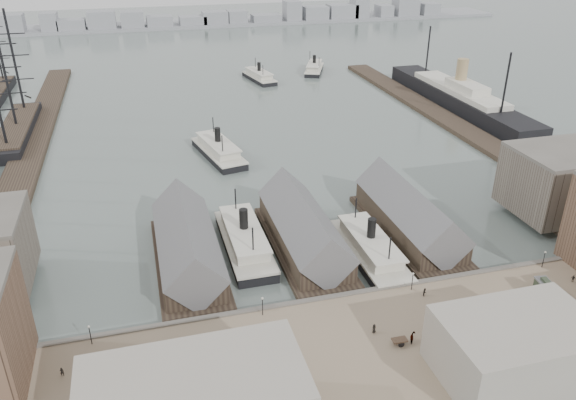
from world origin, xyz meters
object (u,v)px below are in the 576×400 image
object	(u,v)px
ocean_steamer	(459,97)
horse_cart_right	(410,339)
horse_cart_left	(176,355)
tram	(551,297)
ferry_docked_west	(244,240)
horse_cart_center	(254,356)

from	to	relation	value
ocean_steamer	horse_cart_right	xyz separation A→B (m)	(-84.40, -126.87, -1.32)
horse_cart_left	ocean_steamer	bearing A→B (deg)	-50.17
ocean_steamer	tram	world-z (taller)	ocean_steamer
tram	horse_cart_right	world-z (taller)	tram
tram	horse_cart_right	xyz separation A→B (m)	(-30.31, -2.65, -0.92)
ferry_docked_west	horse_cart_right	bearing A→B (deg)	-63.27
ferry_docked_west	horse_cart_center	bearing A→B (deg)	-99.07
tram	horse_cart_right	distance (m)	30.44
ocean_steamer	tram	size ratio (longest dim) A/B	9.83
ferry_docked_west	ocean_steamer	xyz separation A→B (m)	(105.00, 85.95, 1.60)
ocean_steamer	horse_cart_center	xyz separation A→B (m)	(-111.07, -123.94, -1.36)
horse_cart_center	horse_cart_right	distance (m)	26.83
ferry_docked_west	horse_cart_center	distance (m)	38.48
horse_cart_left	horse_cart_right	xyz separation A→B (m)	(38.96, -6.51, -0.01)
tram	horse_cart_center	size ratio (longest dim) A/B	2.00
tram	horse_cart_center	world-z (taller)	tram
ocean_steamer	tram	xyz separation A→B (m)	(-54.08, -124.22, -0.40)
ferry_docked_west	horse_cart_left	distance (m)	39.00
horse_cart_left	tram	bearing A→B (deg)	-97.66
ferry_docked_west	ocean_steamer	world-z (taller)	ocean_steamer
ferry_docked_west	tram	size ratio (longest dim) A/B	3.10
ferry_docked_west	tram	distance (m)	63.71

